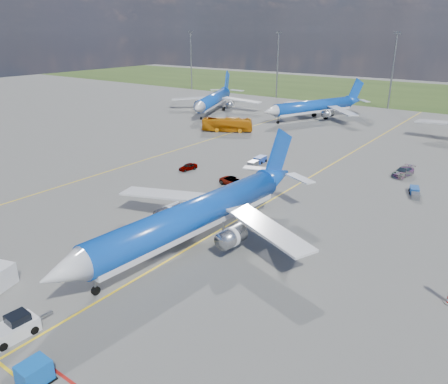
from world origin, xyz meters
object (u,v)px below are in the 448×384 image
Objects in this scene: baggage_tug_w at (415,192)px; uld_container at (34,373)px; main_airliner at (194,244)px; bg_jet_nw at (214,112)px; service_car_a at (188,167)px; pushback_tug at (14,328)px; bg_jet_nnw at (313,119)px; baggage_tug_c at (258,161)px; service_car_c at (403,172)px; apron_bus at (227,125)px; service_car_b at (234,181)px.

uld_container is at bearing -119.62° from baggage_tug_w.
main_airliner is at bearing -134.64° from baggage_tug_w.
uld_container is (55.26, -93.14, 0.83)m from bg_jet_nw.
bg_jet_nw is at bearing 134.29° from service_car_a.
service_car_a is (-17.61, 42.24, -0.14)m from pushback_tug.
baggage_tug_c is (10.44, -45.80, 0.54)m from bg_jet_nnw.
bg_jet_nnw is at bearing 103.96° from service_car_a.
baggage_tug_c is (-9.69, 52.71, -0.20)m from pushback_tug.
baggage_tug_c is (-23.64, -8.42, -0.22)m from service_car_c.
main_airliner is at bearing 102.28° from uld_container.
baggage_tug_c is (39.64, -38.57, 0.54)m from bg_jet_nw.
service_car_a is 37.04m from baggage_tug_w.
uld_container is at bearing -50.48° from service_car_a.
service_car_a is at bearing 174.42° from apron_bus.
apron_bus reaches higher than uld_container.
service_car_c is (8.02, 62.99, -0.08)m from uld_container.
pushback_tug is (49.33, -91.28, 0.74)m from bg_jet_nw.
bg_jet_nnw reaches higher than baggage_tug_w.
service_car_c reaches higher than baggage_tug_w.
bg_jet_nnw is at bearing 109.49° from main_airliner.
uld_container is at bearing -74.88° from main_airliner.
baggage_tug_w is at bearing 27.75° from service_car_a.
main_airliner is 8.73× the size of baggage_tug_w.
baggage_tug_w is 27.61m from baggage_tug_c.
baggage_tug_w is (11.99, 54.51, -0.37)m from uld_container.
service_car_b is 12.86m from baggage_tug_c.
service_car_b reaches higher than baggage_tug_w.
baggage_tug_w is at bearing -54.46° from service_car_c.
service_car_a is 13.14m from baggage_tug_c.
uld_container reaches higher than baggage_tug_w.
pushback_tug is at bearing -56.86° from bg_jet_nnw.
baggage_tug_c is at bearing -161.29° from apron_bus.
bg_jet_nw is at bearing 132.49° from baggage_tug_c.
service_car_b is at bearing 116.07° from main_airliner.
service_car_a is at bearing -138.64° from service_car_c.
service_car_b is (-7.87, 19.38, 0.67)m from main_airliner.
pushback_tug is 1.05× the size of service_car_c.
bg_jet_nnw is 7.24× the size of baggage_tug_c.
baggage_tug_c is (-15.62, 54.57, -0.30)m from uld_container.
apron_bus is 39.18m from service_car_b.
uld_container is (5.94, -1.85, 0.09)m from pushback_tug.
apron_bus is at bearing 134.13° from baggage_tug_c.
service_car_b is (11.19, -1.97, 0.07)m from service_car_a.
baggage_tug_c is (-11.13, 31.82, 0.54)m from main_airliner.
apron_bus reaches higher than service_car_a.
apron_bus is at bearing 115.86° from pushback_tug.
bg_jet_nw is 58.41m from service_car_a.
main_airliner is at bearing -36.83° from service_car_a.
service_car_b is 1.06× the size of baggage_tug_w.
pushback_tug reaches higher than service_car_b.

